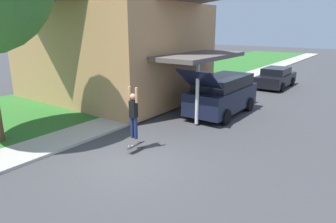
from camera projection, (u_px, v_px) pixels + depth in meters
ground_plane at (133, 163)px, 9.75m from camera, size 120.00×120.00×0.00m
lawn at (103, 96)px, 18.93m from camera, size 10.00×80.00×0.08m
sidewalk at (158, 107)px, 16.44m from camera, size 1.80×80.00×0.10m
house at (111, 30)px, 17.92m from camera, size 12.87×8.42×7.75m
suv_parked at (222, 94)px, 14.95m from camera, size 2.07×5.19×2.56m
car_down_street at (276, 78)px, 21.71m from camera, size 1.90×4.39×1.43m
skateboarder at (133, 113)px, 10.44m from camera, size 0.41×0.22×1.85m
skateboard at (136, 145)px, 10.65m from camera, size 0.22×0.79×0.18m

